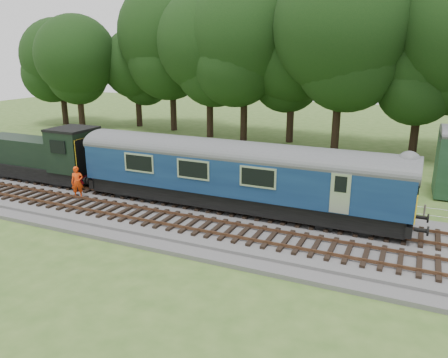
% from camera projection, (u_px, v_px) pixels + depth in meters
% --- Properties ---
extents(ground, '(120.00, 120.00, 0.00)m').
position_uv_depth(ground, '(183.00, 217.00, 23.89)').
color(ground, '#3F6525').
rests_on(ground, ground).
extents(ballast, '(70.00, 7.00, 0.35)m').
position_uv_depth(ballast, '(183.00, 214.00, 23.84)').
color(ballast, '#4C4C4F').
rests_on(ballast, ground).
extents(track_north, '(67.20, 2.40, 0.21)m').
position_uv_depth(track_north, '(195.00, 202.00, 25.00)').
color(track_north, black).
rests_on(track_north, ballast).
extents(track_south, '(67.20, 2.40, 0.21)m').
position_uv_depth(track_south, '(167.00, 219.00, 22.38)').
color(track_south, black).
rests_on(track_south, ballast).
extents(fence, '(64.00, 0.12, 1.00)m').
position_uv_depth(fence, '(218.00, 193.00, 27.82)').
color(fence, '#6B6054').
rests_on(fence, ground).
extents(tree_line, '(70.00, 8.00, 18.00)m').
position_uv_depth(tree_line, '(293.00, 143.00, 43.13)').
color(tree_line, black).
rests_on(tree_line, ground).
extents(dmu_railcar, '(18.05, 2.86, 3.88)m').
position_uv_depth(dmu_railcar, '(235.00, 170.00, 23.39)').
color(dmu_railcar, black).
rests_on(dmu_railcar, ground).
extents(shunter_loco, '(8.92, 2.60, 3.38)m').
position_uv_depth(shunter_loco, '(43.00, 156.00, 29.09)').
color(shunter_loco, black).
rests_on(shunter_loco, ground).
extents(worker, '(0.82, 0.78, 1.89)m').
position_uv_depth(worker, '(77.00, 182.00, 25.71)').
color(worker, '#FF420D').
rests_on(worker, ballast).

